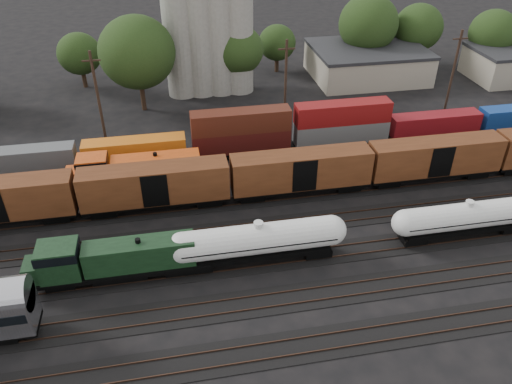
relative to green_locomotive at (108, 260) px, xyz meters
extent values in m
plane|color=black|center=(9.87, 5.00, -2.37)|extent=(600.00, 600.00, 0.00)
cube|color=black|center=(9.87, -10.00, -2.33)|extent=(180.00, 3.20, 0.08)
cube|color=#382319|center=(9.87, -10.72, -2.25)|extent=(180.00, 0.08, 0.16)
cube|color=#382319|center=(9.87, -9.28, -2.25)|extent=(180.00, 0.08, 0.16)
cube|color=black|center=(9.87, -5.00, -2.33)|extent=(180.00, 3.20, 0.08)
cube|color=#382319|center=(9.87, -5.72, -2.25)|extent=(180.00, 0.08, 0.16)
cube|color=#382319|center=(9.87, -4.28, -2.25)|extent=(180.00, 0.08, 0.16)
cube|color=black|center=(9.87, 0.00, -2.33)|extent=(180.00, 3.20, 0.08)
cube|color=#382319|center=(9.87, -0.72, -2.25)|extent=(180.00, 0.08, 0.16)
cube|color=#382319|center=(9.87, 0.72, -2.25)|extent=(180.00, 0.08, 0.16)
cube|color=black|center=(9.87, 5.00, -2.33)|extent=(180.00, 3.20, 0.08)
cube|color=#382319|center=(9.87, 4.28, -2.25)|extent=(180.00, 0.08, 0.16)
cube|color=#382319|center=(9.87, 5.72, -2.25)|extent=(180.00, 0.08, 0.16)
cube|color=black|center=(9.87, 10.00, -2.33)|extent=(180.00, 3.20, 0.08)
cube|color=#382319|center=(9.87, 9.28, -2.25)|extent=(180.00, 0.08, 0.16)
cube|color=#382319|center=(9.87, 10.72, -2.25)|extent=(180.00, 0.08, 0.16)
cube|color=black|center=(9.87, 15.00, -2.33)|extent=(180.00, 3.20, 0.08)
cube|color=#382319|center=(9.87, 14.28, -2.25)|extent=(180.00, 0.08, 0.16)
cube|color=#382319|center=(9.87, 15.72, -2.25)|extent=(180.00, 0.08, 0.16)
cube|color=black|center=(9.87, 20.00, -2.33)|extent=(180.00, 3.20, 0.08)
cube|color=#382319|center=(9.87, 19.28, -2.25)|extent=(180.00, 0.08, 0.16)
cube|color=#382319|center=(9.87, 20.72, -2.25)|extent=(180.00, 0.08, 0.16)
cube|color=black|center=(0.86, 0.00, -1.16)|extent=(15.59, 2.66, 0.37)
cube|color=black|center=(0.86, 0.00, -1.57)|extent=(4.58, 2.02, 0.73)
cube|color=black|center=(2.73, 0.00, 0.26)|extent=(9.35, 2.20, 2.48)
cube|color=black|center=(-3.82, 0.00, 0.53)|extent=(3.30, 2.66, 3.03)
cube|color=black|center=(-3.82, 0.00, 1.50)|extent=(3.39, 2.75, 0.83)
cube|color=black|center=(-6.00, 0.00, -0.15)|extent=(1.47, 2.20, 1.65)
cylinder|color=black|center=(2.73, 0.00, 1.63)|extent=(0.46, 0.46, 0.46)
cube|color=black|center=(-4.13, 0.00, -1.76)|extent=(2.38, 1.83, 0.64)
cube|color=black|center=(5.84, 0.00, -1.76)|extent=(2.38, 1.83, 0.64)
cylinder|color=silver|center=(13.06, 0.00, 0.36)|extent=(13.45, 2.77, 2.77)
sphere|color=silver|center=(6.34, 0.00, 0.36)|extent=(2.77, 2.77, 2.77)
sphere|color=silver|center=(19.78, 0.00, 0.36)|extent=(2.77, 2.77, 2.77)
cylinder|color=silver|center=(13.06, 0.00, 1.94)|extent=(0.86, 0.86, 0.48)
cube|color=black|center=(13.06, 0.00, 0.36)|extent=(13.75, 2.90, 0.08)
cube|color=black|center=(13.06, 0.00, -1.17)|extent=(12.99, 2.10, 0.48)
cube|color=black|center=(7.56, 0.00, -1.74)|extent=(2.48, 1.91, 0.67)
cube|color=black|center=(18.56, 0.00, -1.74)|extent=(2.48, 1.91, 0.67)
cylinder|color=silver|center=(33.20, 0.00, 0.16)|extent=(12.40, 2.55, 2.55)
sphere|color=silver|center=(27.00, 0.00, 0.16)|extent=(2.55, 2.55, 2.55)
cylinder|color=silver|center=(33.20, 0.00, 1.62)|extent=(0.79, 0.79, 0.44)
cube|color=black|center=(33.20, 0.00, 0.16)|extent=(12.68, 2.68, 0.07)
cube|color=black|center=(33.20, 0.00, -1.25)|extent=(11.97, 1.94, 0.44)
cube|color=black|center=(28.13, 0.00, -1.77)|extent=(2.29, 1.76, 0.62)
cube|color=black|center=(38.27, 0.00, -1.77)|extent=(2.29, 1.76, 0.62)
cube|color=black|center=(-7.82, -5.00, -1.72)|extent=(2.59, 2.00, 0.70)
cube|color=black|center=(2.49, 15.00, -1.19)|extent=(16.02, 2.58, 0.36)
cube|color=black|center=(2.49, 15.00, -1.59)|extent=(4.45, 1.96, 0.71)
cube|color=#BE4210|center=(4.42, 15.00, 0.19)|extent=(9.61, 2.14, 2.40)
cube|color=#BE4210|center=(-2.31, 15.00, 0.45)|extent=(3.20, 2.58, 2.94)
cube|color=black|center=(-2.31, 15.00, 1.39)|extent=(3.29, 2.67, 0.80)
cube|color=#BE4210|center=(-4.55, 15.00, -0.21)|extent=(1.42, 2.14, 1.60)
cylinder|color=black|center=(4.42, 15.00, 1.52)|extent=(0.44, 0.44, 0.44)
cube|color=black|center=(-2.63, 15.00, -1.77)|extent=(2.31, 1.78, 0.62)
cube|color=black|center=(7.62, 15.00, -1.77)|extent=(2.31, 1.78, 0.62)
cube|color=black|center=(-11.17, 10.00, -1.17)|extent=(15.00, 2.60, 0.40)
cube|color=black|center=(4.23, 10.00, -1.17)|extent=(15.00, 2.60, 0.40)
cube|color=#512813|center=(4.23, 10.00, 0.93)|extent=(15.00, 2.90, 3.80)
cube|color=black|center=(19.63, 10.00, -1.17)|extent=(15.00, 2.60, 0.40)
cube|color=#512813|center=(19.63, 10.00, 0.93)|extent=(15.00, 2.90, 3.80)
cube|color=black|center=(35.03, 10.00, -1.17)|extent=(15.00, 2.60, 0.40)
cube|color=#512813|center=(35.03, 10.00, 0.93)|extent=(15.00, 2.90, 3.80)
cube|color=black|center=(9.87, 20.00, -1.87)|extent=(160.00, 2.60, 0.60)
cube|color=#4E5052|center=(-10.85, 20.00, -0.27)|extent=(12.00, 2.40, 2.60)
cube|color=#C96314|center=(1.95, 20.00, -0.27)|extent=(12.00, 2.40, 2.60)
cube|color=#40110F|center=(14.75, 20.00, -0.27)|extent=(12.00, 2.40, 2.60)
cube|color=#451A10|center=(14.75, 20.00, 2.33)|extent=(12.00, 2.40, 2.60)
cube|color=#5B5E60|center=(27.55, 20.00, -0.27)|extent=(12.00, 2.40, 2.60)
cube|color=maroon|center=(27.55, 20.00, 2.33)|extent=(12.00, 2.40, 2.60)
cube|color=maroon|center=(40.35, 20.00, -0.27)|extent=(12.00, 2.40, 2.60)
cylinder|color=gray|center=(8.87, 41.00, 6.63)|extent=(4.40, 4.40, 18.00)
cylinder|color=gray|center=(11.87, 41.00, 6.63)|extent=(4.40, 4.40, 18.00)
cylinder|color=gray|center=(14.87, 41.00, 6.63)|extent=(4.40, 4.40, 18.00)
cylinder|color=gray|center=(17.87, 41.00, 6.63)|extent=(4.40, 4.40, 18.00)
cube|color=#9E937F|center=(39.87, 43.00, -0.07)|extent=(18.00, 14.00, 4.60)
cube|color=#232326|center=(39.87, 43.00, 2.48)|extent=(18.36, 14.28, 0.50)
cylinder|color=black|center=(-6.56, 47.09, -1.11)|extent=(0.70, 0.70, 2.52)
ellipsoid|color=#233915|center=(-6.56, 47.09, 3.11)|extent=(6.83, 6.83, 6.47)
cylinder|color=black|center=(2.84, 36.30, -0.41)|extent=(0.70, 0.70, 3.92)
ellipsoid|color=#233915|center=(2.84, 36.30, 6.17)|extent=(10.64, 10.64, 10.08)
cylinder|color=black|center=(17.83, 41.70, -0.92)|extent=(0.70, 0.70, 2.91)
ellipsoid|color=#233915|center=(17.83, 41.70, 3.97)|extent=(7.90, 7.90, 7.48)
cylinder|color=black|center=(25.57, 48.35, -1.21)|extent=(0.70, 0.70, 2.32)
ellipsoid|color=#233915|center=(25.57, 48.35, 2.67)|extent=(6.29, 6.29, 5.95)
cylinder|color=black|center=(40.71, 46.34, -0.54)|extent=(0.70, 0.70, 3.66)
ellipsoid|color=#233915|center=(40.71, 46.34, 5.61)|extent=(9.95, 9.95, 9.42)
cylinder|color=black|center=(50.30, 47.08, -0.83)|extent=(0.70, 0.70, 3.08)
ellipsoid|color=#233915|center=(50.30, 47.08, 4.33)|extent=(8.35, 8.35, 7.91)
cylinder|color=black|center=(61.84, 42.70, -0.90)|extent=(0.70, 0.70, 2.95)
ellipsoid|color=#233915|center=(61.84, 42.70, 4.04)|extent=(7.99, 7.99, 7.57)
cylinder|color=black|center=(-2.13, 27.00, 3.63)|extent=(0.36, 0.36, 12.00)
cube|color=black|center=(-2.13, 27.00, 8.43)|extent=(2.20, 0.18, 0.18)
cylinder|color=black|center=(21.87, 27.00, 3.63)|extent=(0.36, 0.36, 12.00)
cube|color=black|center=(21.87, 27.00, 8.43)|extent=(2.20, 0.18, 0.18)
cylinder|color=black|center=(45.87, 27.00, 3.63)|extent=(0.36, 0.36, 12.00)
cube|color=black|center=(45.87, 27.00, 8.43)|extent=(2.20, 0.18, 0.18)
camera|label=1|loc=(6.49, -33.88, 28.23)|focal=35.00mm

